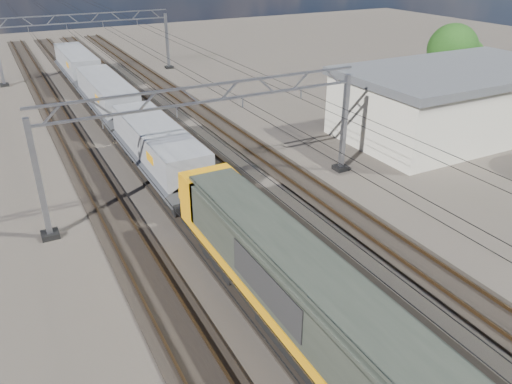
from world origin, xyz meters
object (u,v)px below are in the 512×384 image
hopper_wagon_third (77,65)px  industrial_shed (454,101)px  catenary_gantry_far (88,43)px  locomotive (311,304)px  catenary_gantry_mid (212,139)px  hopper_wagon_mid (107,96)px  hopper_wagon_lead (158,148)px  tree_far (456,51)px

hopper_wagon_third → industrial_shed: industrial_shed is taller
catenary_gantry_far → locomotive: catenary_gantry_far is taller
catenary_gantry_mid → locomotive: (-2.00, -13.45, -1.58)m
catenary_gantry_mid → locomotive: catenary_gantry_mid is taller
industrial_shed → catenary_gantry_mid: bearing=-174.8°
locomotive → hopper_wagon_mid: size_ratio=1.62×
catenary_gantry_mid → locomotive: bearing=-98.5°
locomotive → hopper_wagon_lead: 17.70m
catenary_gantry_far → hopper_wagon_third: size_ratio=1.53×
catenary_gantry_mid → locomotive: size_ratio=0.94×
catenary_gantry_far → locomotive: (-2.00, -49.45, -1.58)m
locomotive → hopper_wagon_third: (-0.00, 46.10, -0.09)m
hopper_wagon_lead → industrial_shed: (24.00, -2.25, 0.49)m
hopper_wagon_mid → industrial_shed: 29.10m
industrial_shed → locomotive: bearing=-147.2°
hopper_wagon_lead → hopper_wagon_mid: size_ratio=1.00×
locomotive → catenary_gantry_far: bearing=87.7°
locomotive → tree_far: size_ratio=2.90×
tree_far → hopper_wagon_lead: bearing=-170.3°
catenary_gantry_mid → hopper_wagon_third: catenary_gantry_mid is taller
hopper_wagon_mid → locomotive: bearing=-90.0°
hopper_wagon_third → tree_far: bearing=-35.3°
catenary_gantry_mid → hopper_wagon_lead: 4.99m
hopper_wagon_third → tree_far: 39.66m
locomotive → hopper_wagon_lead: (-0.00, 17.70, -0.09)m
catenary_gantry_far → tree_far: tree_far is taller
hopper_wagon_mid → tree_far: (32.32, -8.66, 2.40)m
locomotive → industrial_shed: size_ratio=1.13×
catenary_gantry_mid → industrial_shed: bearing=5.2°
hopper_wagon_lead → hopper_wagon_mid: bearing=90.0°
hopper_wagon_third → tree_far: size_ratio=1.79×
catenary_gantry_far → locomotive: bearing=-92.3°
hopper_wagon_mid → hopper_wagon_third: same height
locomotive → hopper_wagon_lead: size_ratio=1.62×
catenary_gantry_mid → hopper_wagon_mid: 18.63m
catenary_gantry_mid → industrial_shed: (22.00, 2.00, -1.18)m
catenary_gantry_far → locomotive: 49.51m
industrial_shed → tree_far: size_ratio=2.56×
hopper_wagon_lead → tree_far: bearing=9.7°
catenary_gantry_mid → catenary_gantry_far: same height
industrial_shed → hopper_wagon_third: bearing=128.1°
catenary_gantry_mid → catenary_gantry_far: size_ratio=1.00×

